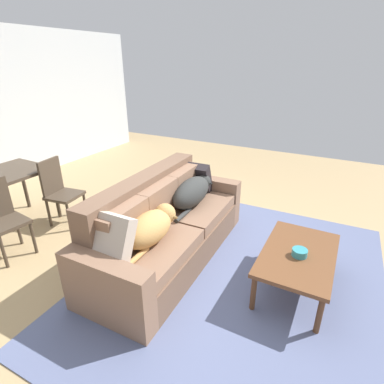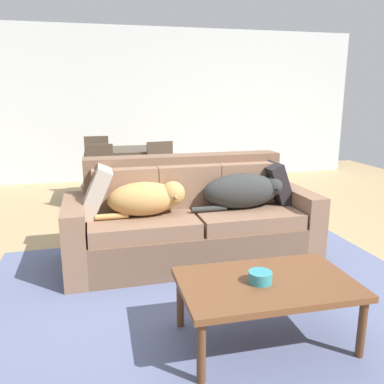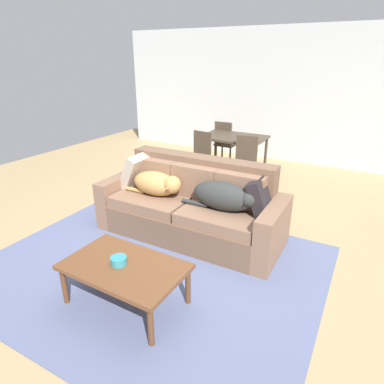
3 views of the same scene
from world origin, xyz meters
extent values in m
plane|color=tan|center=(0.00, 0.00, 0.00)|extent=(10.00, 10.00, 0.00)
cube|color=slate|center=(-0.06, -0.77, 0.01)|extent=(3.57, 2.91, 0.01)
cube|color=brown|center=(-0.06, 0.04, 0.18)|extent=(1.95, 0.94, 0.36)
cube|color=#815F49|center=(-0.54, 0.03, 0.42)|extent=(0.96, 0.88, 0.14)
cube|color=#815F49|center=(0.42, 0.05, 0.42)|extent=(0.96, 0.88, 0.14)
cube|color=brown|center=(-0.07, 0.37, 0.73)|extent=(1.94, 0.29, 0.47)
cube|color=#815F49|center=(-0.66, 0.16, 0.69)|extent=(0.60, 0.17, 0.39)
cube|color=#815F49|center=(-0.06, 0.18, 0.69)|extent=(0.60, 0.17, 0.39)
cube|color=#815F49|center=(0.54, 0.19, 0.69)|extent=(0.60, 0.17, 0.39)
cube|color=#815F49|center=(-1.12, 0.02, 0.32)|extent=(0.21, 0.89, 0.64)
cube|color=#815F49|center=(1.00, 0.07, 0.32)|extent=(0.21, 0.89, 0.64)
ellipsoid|color=tan|center=(-0.52, -0.02, 0.64)|extent=(0.63, 0.34, 0.30)
sphere|color=tan|center=(-0.26, -0.03, 0.68)|extent=(0.22, 0.22, 0.22)
cone|color=olive|center=(-0.25, -0.13, 0.67)|extent=(0.10, 0.12, 0.10)
cylinder|color=tan|center=(-0.80, -0.09, 0.52)|extent=(0.28, 0.06, 0.05)
ellipsoid|color=#2F3130|center=(0.40, 0.02, 0.66)|extent=(0.75, 0.33, 0.33)
sphere|color=#2F3130|center=(0.72, 0.01, 0.69)|extent=(0.18, 0.18, 0.18)
cone|color=#232424|center=(0.72, -0.08, 0.68)|extent=(0.08, 0.10, 0.08)
cylinder|color=#2F3130|center=(0.07, -0.05, 0.52)|extent=(0.33, 0.06, 0.05)
cube|color=#B3A494|center=(-0.93, 0.13, 0.70)|extent=(0.31, 0.46, 0.48)
cube|color=black|center=(0.80, 0.17, 0.68)|extent=(0.30, 0.43, 0.44)
cube|color=brown|center=(0.09, -1.33, 0.40)|extent=(1.08, 0.66, 0.04)
cylinder|color=brown|center=(-0.40, -1.61, 0.19)|extent=(0.05, 0.05, 0.38)
cylinder|color=brown|center=(0.58, -1.61, 0.19)|extent=(0.05, 0.05, 0.38)
cylinder|color=brown|center=(-0.40, -1.05, 0.19)|extent=(0.05, 0.05, 0.38)
cylinder|color=brown|center=(0.58, -1.05, 0.19)|extent=(0.05, 0.05, 0.38)
cylinder|color=teal|center=(0.04, -1.34, 0.46)|extent=(0.14, 0.14, 0.07)
cylinder|color=#3B3025|center=(0.01, 2.02, 0.37)|extent=(0.05, 0.05, 0.74)
cylinder|color=#3B3025|center=(0.01, 2.72, 0.37)|extent=(0.05, 0.05, 0.74)
cube|color=#45382B|center=(-0.90, 1.70, 0.43)|extent=(0.44, 0.44, 0.04)
cylinder|color=#3E3327|center=(-1.09, 1.55, 0.20)|extent=(0.04, 0.04, 0.41)
cylinder|color=#3E3327|center=(-0.75, 1.52, 0.20)|extent=(0.04, 0.04, 0.41)
cylinder|color=#3E3327|center=(-0.71, 1.85, 0.20)|extent=(0.04, 0.04, 0.41)
cube|color=#45382B|center=(-0.05, 1.75, 0.42)|extent=(0.45, 0.45, 0.04)
cube|color=#45382B|center=(-0.07, 1.93, 0.68)|extent=(0.36, 0.09, 0.48)
cylinder|color=#3E3327|center=(-0.19, 1.56, 0.20)|extent=(0.04, 0.04, 0.40)
cylinder|color=#3E3327|center=(0.15, 1.61, 0.20)|extent=(0.04, 0.04, 0.40)
cylinder|color=#3E3327|center=(-0.24, 1.90, 0.20)|extent=(0.04, 0.04, 0.40)
cylinder|color=#3E3327|center=(0.10, 1.95, 0.20)|extent=(0.04, 0.04, 0.40)
camera|label=1|loc=(-2.54, -1.56, 2.13)|focal=28.15mm
camera|label=2|loc=(-0.87, -3.41, 1.53)|focal=37.25mm
camera|label=3|loc=(1.85, -3.17, 2.13)|focal=31.15mm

